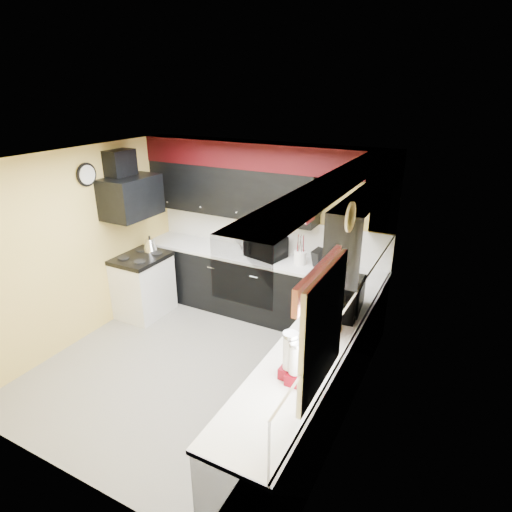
{
  "coord_description": "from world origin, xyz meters",
  "views": [
    {
      "loc": [
        2.6,
        -3.5,
        3.21
      ],
      "look_at": [
        0.39,
        0.71,
        1.29
      ],
      "focal_mm": 30.0,
      "sensor_mm": 36.0,
      "label": 1
    }
  ],
  "objects_px": {
    "toaster_oven": "(265,247)",
    "microwave": "(341,297)",
    "utensil_crock": "(300,258)",
    "kettle": "(150,245)",
    "knife_block": "(319,258)"
  },
  "relations": [
    {
      "from": "toaster_oven",
      "to": "microwave",
      "type": "relative_size",
      "value": 0.86
    },
    {
      "from": "utensil_crock",
      "to": "toaster_oven",
      "type": "bearing_deg",
      "value": 178.94
    },
    {
      "from": "toaster_oven",
      "to": "kettle",
      "type": "height_order",
      "value": "toaster_oven"
    },
    {
      "from": "knife_block",
      "to": "kettle",
      "type": "relative_size",
      "value": 1.22
    },
    {
      "from": "knife_block",
      "to": "kettle",
      "type": "xyz_separation_m",
      "value": [
        -2.42,
        -0.54,
        -0.05
      ]
    },
    {
      "from": "knife_block",
      "to": "kettle",
      "type": "distance_m",
      "value": 2.48
    },
    {
      "from": "utensil_crock",
      "to": "knife_block",
      "type": "distance_m",
      "value": 0.26
    },
    {
      "from": "knife_block",
      "to": "kettle",
      "type": "bearing_deg",
      "value": -147.28
    },
    {
      "from": "microwave",
      "to": "knife_block",
      "type": "distance_m",
      "value": 1.19
    },
    {
      "from": "toaster_oven",
      "to": "utensil_crock",
      "type": "xyz_separation_m",
      "value": [
        0.53,
        -0.01,
        -0.06
      ]
    },
    {
      "from": "knife_block",
      "to": "kettle",
      "type": "height_order",
      "value": "knife_block"
    },
    {
      "from": "toaster_oven",
      "to": "microwave",
      "type": "xyz_separation_m",
      "value": [
        1.41,
        -1.01,
        0.02
      ]
    },
    {
      "from": "microwave",
      "to": "utensil_crock",
      "type": "xyz_separation_m",
      "value": [
        -0.88,
        1.0,
        -0.08
      ]
    },
    {
      "from": "microwave",
      "to": "kettle",
      "type": "xyz_separation_m",
      "value": [
        -3.04,
        0.48,
        -0.1
      ]
    },
    {
      "from": "toaster_oven",
      "to": "knife_block",
      "type": "relative_size",
      "value": 2.1
    }
  ]
}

